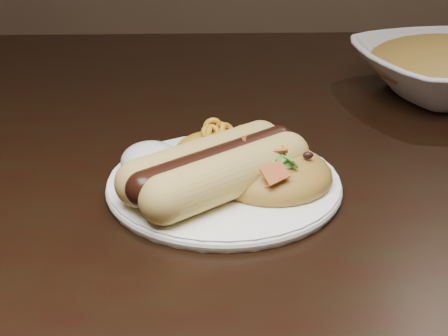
{
  "coord_description": "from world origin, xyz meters",
  "views": [
    {
      "loc": [
        0.03,
        -0.59,
        1.01
      ],
      "look_at": [
        0.04,
        -0.11,
        0.77
      ],
      "focal_mm": 50.0,
      "sensor_mm": 36.0,
      "label": 1
    }
  ],
  "objects": [
    {
      "name": "plate",
      "position": [
        0.04,
        -0.11,
        0.76
      ],
      "size": [
        0.23,
        0.23,
        0.01
      ],
      "primitive_type": "cylinder",
      "rotation": [
        0.0,
        0.0,
        0.18
      ],
      "color": "white",
      "rests_on": "table"
    },
    {
      "name": "table",
      "position": [
        0.0,
        0.0,
        0.66
      ],
      "size": [
        1.6,
        0.9,
        0.75
      ],
      "color": "black",
      "rests_on": "floor"
    },
    {
      "name": "mac_and_cheese",
      "position": [
        0.04,
        -0.06,
        0.78
      ],
      "size": [
        0.09,
        0.09,
        0.03
      ],
      "primitive_type": "ellipsoid",
      "rotation": [
        0.0,
        0.0,
        0.12
      ],
      "color": "yellow",
      "rests_on": "plate"
    },
    {
      "name": "taco_salad",
      "position": [
        0.08,
        -0.12,
        0.78
      ],
      "size": [
        0.1,
        0.1,
        0.05
      ],
      "rotation": [
        0.0,
        0.0,
        0.08
      ],
      "color": "#BE4823",
      "rests_on": "plate"
    },
    {
      "name": "hotdog",
      "position": [
        0.03,
        -0.13,
        0.78
      ],
      "size": [
        0.13,
        0.14,
        0.04
      ],
      "rotation": [
        0.0,
        0.0,
        0.65
      ],
      "color": "tan",
      "rests_on": "plate"
    },
    {
      "name": "sour_cream",
      "position": [
        -0.02,
        -0.09,
        0.78
      ],
      "size": [
        0.07,
        0.07,
        0.03
      ],
      "primitive_type": "ellipsoid",
      "rotation": [
        0.0,
        0.0,
        0.43
      ],
      "color": "white",
      "rests_on": "plate"
    }
  ]
}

